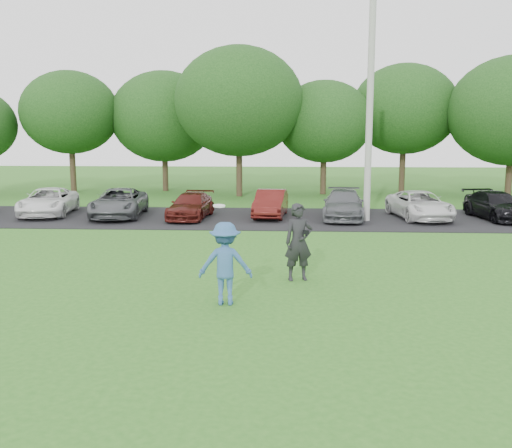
% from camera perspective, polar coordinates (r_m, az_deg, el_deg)
% --- Properties ---
extents(ground, '(100.00, 100.00, 0.00)m').
position_cam_1_polar(ground, '(12.41, -0.91, -8.56)').
color(ground, '#2A661D').
rests_on(ground, ground).
extents(parking_lot, '(32.00, 6.50, 0.03)m').
position_cam_1_polar(parking_lot, '(25.09, 1.21, 0.60)').
color(parking_lot, black).
rests_on(parking_lot, ground).
extents(utility_pole, '(0.28, 0.28, 9.62)m').
position_cam_1_polar(utility_pole, '(24.52, 11.31, 11.46)').
color(utility_pole, '#ABACA6').
rests_on(utility_pole, ground).
extents(frisbee_player, '(1.22, 0.74, 2.22)m').
position_cam_1_polar(frisbee_player, '(12.59, -3.09, -3.95)').
color(frisbee_player, '#345D93').
rests_on(frisbee_player, ground).
extents(camera_bystander, '(0.82, 0.65, 1.99)m').
position_cam_1_polar(camera_bystander, '(14.61, 4.28, -1.81)').
color(camera_bystander, black).
rests_on(camera_bystander, ground).
extents(parked_cars, '(28.32, 4.97, 1.24)m').
position_cam_1_polar(parked_cars, '(25.08, 0.52, 1.99)').
color(parked_cars, '#B9BBC1').
rests_on(parked_cars, parking_lot).
extents(tree_row, '(42.39, 9.85, 8.64)m').
position_cam_1_polar(tree_row, '(34.57, 4.37, 11.09)').
color(tree_row, '#38281C').
rests_on(tree_row, ground).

